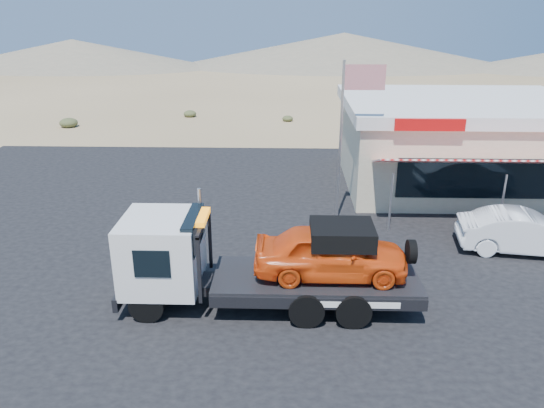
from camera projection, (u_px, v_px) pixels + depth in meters
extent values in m
plane|color=olive|center=(200.00, 270.00, 16.72)|extent=(120.00, 120.00, 0.00)
cube|color=black|center=(267.00, 232.00, 19.46)|extent=(32.00, 24.00, 0.02)
cylinder|color=black|center=(147.00, 305.00, 13.89)|extent=(0.93, 0.28, 0.93)
cylinder|color=black|center=(163.00, 271.00, 15.63)|extent=(0.93, 0.28, 0.93)
cylinder|color=black|center=(306.00, 308.00, 13.77)|extent=(0.93, 0.51, 0.93)
cylinder|color=black|center=(305.00, 274.00, 15.51)|extent=(0.93, 0.51, 0.93)
cylinder|color=black|center=(353.00, 309.00, 13.73)|extent=(0.93, 0.51, 0.93)
cylinder|color=black|center=(346.00, 274.00, 15.47)|extent=(0.93, 0.51, 0.93)
cube|color=black|center=(279.00, 285.00, 14.61)|extent=(7.63, 0.93, 0.28)
cube|color=silver|center=(162.00, 251.00, 14.35)|extent=(2.05, 2.19, 1.95)
cube|color=black|center=(193.00, 230.00, 14.10)|extent=(0.33, 1.86, 0.84)
cube|color=black|center=(205.00, 254.00, 14.34)|extent=(0.09, 2.05, 1.86)
cube|color=orange|center=(203.00, 217.00, 13.95)|extent=(0.23, 1.12, 0.14)
cube|color=black|center=(316.00, 277.00, 14.49)|extent=(5.58, 2.14, 0.14)
imported|color=#EB4810|center=(331.00, 252.00, 14.21)|extent=(4.10, 1.65, 1.40)
cube|color=black|center=(342.00, 234.00, 14.01)|extent=(1.67, 1.40, 0.51)
imported|color=silver|center=(524.00, 232.00, 17.71)|extent=(4.41, 2.04, 1.40)
cube|color=#BFB190|center=(457.00, 147.00, 24.20)|extent=(10.00, 8.00, 3.40)
cube|color=white|center=(463.00, 104.00, 23.51)|extent=(10.40, 8.40, 0.50)
cube|color=red|center=(430.00, 125.00, 19.60)|extent=(2.60, 0.12, 0.45)
cube|color=black|center=(487.00, 179.00, 20.52)|extent=(7.00, 0.06, 1.60)
cube|color=red|center=(500.00, 162.00, 19.36)|extent=(9.00, 1.73, 0.61)
cylinder|color=#99999E|center=(391.00, 203.00, 19.21)|extent=(0.08, 0.08, 2.20)
cylinder|color=#99999E|center=(502.00, 204.00, 19.09)|extent=(0.08, 0.08, 2.20)
cylinder|color=#99999E|center=(340.00, 143.00, 19.70)|extent=(0.10, 0.10, 6.00)
cube|color=#B20C14|center=(365.00, 77.00, 18.83)|extent=(1.50, 0.02, 0.90)
ellipsoid|color=#414625|center=(68.00, 122.00, 35.81)|extent=(1.20, 1.20, 0.65)
ellipsoid|color=#414625|center=(190.00, 113.00, 39.03)|extent=(0.93, 0.93, 0.50)
ellipsoid|color=#414625|center=(288.00, 118.00, 37.61)|extent=(0.77, 0.77, 0.41)
cone|color=#726B59|center=(74.00, 53.00, 68.17)|extent=(36.00, 36.00, 3.50)
cone|color=#726B59|center=(344.00, 49.00, 69.84)|extent=(44.00, 44.00, 4.20)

